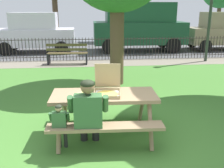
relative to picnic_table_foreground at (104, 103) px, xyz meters
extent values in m
cube|color=#457C30|center=(0.16, 1.24, -0.61)|extent=(28.00, 11.46, 0.02)
cube|color=gray|center=(0.16, 6.27, -0.60)|extent=(28.00, 1.40, 0.01)
cube|color=#515154|center=(0.16, 10.20, -0.60)|extent=(28.00, 6.46, 0.01)
cube|color=#977A59|center=(0.00, 0.00, 0.14)|extent=(1.83, 0.82, 0.06)
cube|color=#977A59|center=(-0.02, -0.60, -0.16)|extent=(1.81, 0.34, 0.05)
cube|color=#977A59|center=(0.02, 0.60, -0.16)|extent=(1.81, 0.34, 0.05)
cylinder|color=#977A59|center=(-0.75, -0.39, -0.24)|extent=(0.09, 0.44, 0.74)
cylinder|color=#977A59|center=(-0.72, 0.44, -0.24)|extent=(0.09, 0.44, 0.74)
cylinder|color=#977A59|center=(0.72, -0.44, -0.24)|extent=(0.09, 0.44, 0.74)
cylinder|color=#977A59|center=(0.75, 0.39, -0.24)|extent=(0.09, 0.44, 0.74)
cube|color=tan|center=(0.05, -0.05, 0.18)|extent=(0.50, 0.50, 0.01)
cube|color=silver|center=(0.05, -0.05, 0.19)|extent=(0.46, 0.46, 0.00)
cube|color=tan|center=(0.02, -0.27, 0.21)|extent=(0.44, 0.07, 0.04)
cube|color=tan|center=(0.08, 0.16, 0.21)|extent=(0.44, 0.07, 0.04)
cube|color=tan|center=(-0.17, -0.03, 0.21)|extent=(0.07, 0.44, 0.04)
cube|color=tan|center=(0.26, -0.08, 0.21)|extent=(0.07, 0.44, 0.04)
cube|color=tan|center=(0.08, 0.18, 0.45)|extent=(0.46, 0.15, 0.44)
cylinder|color=tan|center=(0.05, -0.05, 0.19)|extent=(0.38, 0.38, 0.01)
cylinder|color=#F1CD53|center=(0.05, -0.05, 0.20)|extent=(0.35, 0.35, 0.00)
pyramid|color=#F9DD78|center=(-0.35, 0.10, 0.18)|extent=(0.24, 0.16, 0.01)
cube|color=tan|center=(-0.23, 0.11, 0.18)|extent=(0.05, 0.15, 0.02)
cylinder|color=black|center=(-0.36, -0.17, -0.38)|extent=(0.12, 0.12, 0.44)
cylinder|color=black|center=(-0.37, -0.38, -0.13)|extent=(0.16, 0.43, 0.15)
cylinder|color=black|center=(-0.16, -0.17, -0.38)|extent=(0.12, 0.12, 0.44)
cylinder|color=black|center=(-0.17, -0.38, -0.13)|extent=(0.16, 0.43, 0.15)
cube|color=#386638|center=(-0.28, -0.59, 0.10)|extent=(0.43, 0.23, 0.52)
cylinder|color=#386638|center=(-0.54, -0.53, 0.21)|extent=(0.10, 0.21, 0.31)
cylinder|color=#386638|center=(-0.02, -0.55, 0.21)|extent=(0.10, 0.21, 0.31)
sphere|color=#8C6647|center=(-0.28, -0.57, 0.48)|extent=(0.21, 0.21, 0.21)
ellipsoid|color=black|center=(-0.28, -0.58, 0.53)|extent=(0.21, 0.20, 0.12)
cylinder|color=#2C2C2C|center=(-0.76, -0.36, -0.38)|extent=(0.06, 0.06, 0.44)
cylinder|color=#2C2C2C|center=(-0.76, -0.47, -0.14)|extent=(0.08, 0.21, 0.08)
cylinder|color=#2C2C2C|center=(-0.66, -0.37, -0.38)|extent=(0.06, 0.06, 0.44)
cylinder|color=#2C2C2C|center=(-0.66, -0.47, -0.14)|extent=(0.08, 0.21, 0.08)
cube|color=#386638|center=(-0.71, -0.57, -0.03)|extent=(0.21, 0.12, 0.26)
cylinder|color=#386638|center=(-0.84, -0.55, 0.03)|extent=(0.05, 0.11, 0.16)
cylinder|color=#386638|center=(-0.58, -0.55, 0.03)|extent=(0.05, 0.11, 0.16)
sphere|color=tan|center=(-0.71, -0.56, 0.16)|extent=(0.11, 0.11, 0.11)
ellipsoid|color=#272F20|center=(-0.71, -0.57, 0.19)|extent=(0.11, 0.10, 0.06)
cylinder|color=#2D2823|center=(0.16, 6.97, 0.30)|extent=(19.10, 0.03, 0.03)
cylinder|color=#2D2823|center=(0.16, 6.97, -0.45)|extent=(19.10, 0.03, 0.03)
cylinder|color=#2D2823|center=(-3.85, 6.97, -0.11)|extent=(0.02, 0.02, 0.97)
cylinder|color=#2D2823|center=(-3.70, 6.97, -0.11)|extent=(0.02, 0.02, 0.97)
cylinder|color=#2D2823|center=(-3.56, 6.97, -0.11)|extent=(0.02, 0.02, 0.97)
cylinder|color=#2D2823|center=(-3.42, 6.97, -0.11)|extent=(0.02, 0.02, 0.97)
cylinder|color=#2D2823|center=(-3.28, 6.97, -0.11)|extent=(0.02, 0.02, 0.97)
cylinder|color=#2D2823|center=(-3.14, 6.97, -0.11)|extent=(0.02, 0.02, 0.97)
cylinder|color=#2D2823|center=(-3.00, 6.97, -0.11)|extent=(0.02, 0.02, 0.97)
cylinder|color=#2D2823|center=(-2.86, 6.97, -0.11)|extent=(0.02, 0.02, 0.97)
cylinder|color=#2D2823|center=(-2.72, 6.97, -0.11)|extent=(0.02, 0.02, 0.97)
cylinder|color=#2D2823|center=(-2.58, 6.97, -0.11)|extent=(0.02, 0.02, 0.97)
cylinder|color=#2D2823|center=(-2.44, 6.97, -0.11)|extent=(0.02, 0.02, 0.97)
cylinder|color=#2D2823|center=(-2.30, 6.97, -0.11)|extent=(0.02, 0.02, 0.97)
cylinder|color=#2D2823|center=(-2.16, 6.97, -0.11)|extent=(0.02, 0.02, 0.97)
cylinder|color=#2D2823|center=(-2.02, 6.97, -0.11)|extent=(0.02, 0.02, 0.97)
cylinder|color=#2D2823|center=(-1.88, 6.97, -0.11)|extent=(0.02, 0.02, 0.97)
cylinder|color=#2D2823|center=(-1.74, 6.97, -0.11)|extent=(0.02, 0.02, 0.97)
cylinder|color=#2D2823|center=(-1.60, 6.97, -0.11)|extent=(0.02, 0.02, 0.97)
cylinder|color=#2D2823|center=(-1.46, 6.97, -0.11)|extent=(0.02, 0.02, 0.97)
cylinder|color=#2D2823|center=(-1.32, 6.97, -0.11)|extent=(0.02, 0.02, 0.97)
cylinder|color=#2D2823|center=(-1.18, 6.97, -0.11)|extent=(0.02, 0.02, 0.97)
cylinder|color=#2D2823|center=(-1.04, 6.97, -0.11)|extent=(0.02, 0.02, 0.97)
cylinder|color=#2D2823|center=(-0.90, 6.97, -0.11)|extent=(0.02, 0.02, 0.97)
cylinder|color=#2D2823|center=(-0.76, 6.97, -0.11)|extent=(0.02, 0.02, 0.97)
cylinder|color=#2D2823|center=(-0.62, 6.97, -0.11)|extent=(0.02, 0.02, 0.97)
cylinder|color=#2D2823|center=(-0.48, 6.97, -0.11)|extent=(0.02, 0.02, 0.97)
cylinder|color=#2D2823|center=(-0.33, 6.97, -0.11)|extent=(0.02, 0.02, 0.97)
cylinder|color=#2D2823|center=(-0.19, 6.97, -0.11)|extent=(0.02, 0.02, 0.97)
cylinder|color=#2D2823|center=(-0.05, 6.97, -0.11)|extent=(0.02, 0.02, 0.97)
cylinder|color=#2D2823|center=(0.09, 6.97, -0.11)|extent=(0.02, 0.02, 0.97)
cylinder|color=#2D2823|center=(0.23, 6.97, -0.11)|extent=(0.02, 0.02, 0.97)
cylinder|color=#2D2823|center=(0.37, 6.97, -0.11)|extent=(0.02, 0.02, 0.97)
cylinder|color=#2D2823|center=(0.51, 6.97, -0.11)|extent=(0.02, 0.02, 0.97)
cylinder|color=#2D2823|center=(0.65, 6.97, -0.11)|extent=(0.02, 0.02, 0.97)
cylinder|color=#2D2823|center=(0.79, 6.97, -0.11)|extent=(0.02, 0.02, 0.97)
cylinder|color=#2D2823|center=(0.93, 6.97, -0.11)|extent=(0.02, 0.02, 0.97)
cylinder|color=#2D2823|center=(1.07, 6.97, -0.11)|extent=(0.02, 0.02, 0.97)
cylinder|color=#2D2823|center=(1.21, 6.97, -0.11)|extent=(0.02, 0.02, 0.97)
cylinder|color=#2D2823|center=(1.35, 6.97, -0.11)|extent=(0.02, 0.02, 0.97)
cylinder|color=#2D2823|center=(1.49, 6.97, -0.11)|extent=(0.02, 0.02, 0.97)
cylinder|color=#2D2823|center=(1.63, 6.97, -0.11)|extent=(0.02, 0.02, 0.97)
cylinder|color=#2D2823|center=(1.77, 6.97, -0.11)|extent=(0.02, 0.02, 0.97)
cylinder|color=#2D2823|center=(1.91, 6.97, -0.11)|extent=(0.02, 0.02, 0.97)
cylinder|color=#2D2823|center=(2.05, 6.97, -0.11)|extent=(0.02, 0.02, 0.97)
cylinder|color=#2D2823|center=(2.19, 6.97, -0.11)|extent=(0.02, 0.02, 0.97)
cylinder|color=#2D2823|center=(2.33, 6.97, -0.11)|extent=(0.02, 0.02, 0.97)
cylinder|color=#2D2823|center=(2.47, 6.97, -0.11)|extent=(0.02, 0.02, 0.97)
cylinder|color=#2D2823|center=(2.61, 6.97, -0.11)|extent=(0.02, 0.02, 0.97)
cylinder|color=#2D2823|center=(2.75, 6.97, -0.11)|extent=(0.02, 0.02, 0.97)
cylinder|color=#2D2823|center=(2.89, 6.97, -0.11)|extent=(0.02, 0.02, 0.97)
cylinder|color=#2D2823|center=(3.03, 6.97, -0.11)|extent=(0.02, 0.02, 0.97)
cylinder|color=#2D2823|center=(3.18, 6.97, -0.11)|extent=(0.02, 0.02, 0.97)
cylinder|color=#2D2823|center=(3.32, 6.97, -0.11)|extent=(0.02, 0.02, 0.97)
cylinder|color=#2D2823|center=(3.46, 6.97, -0.11)|extent=(0.02, 0.02, 0.97)
cylinder|color=#2D2823|center=(3.60, 6.97, -0.11)|extent=(0.02, 0.02, 0.97)
cylinder|color=#2D2823|center=(3.74, 6.97, -0.11)|extent=(0.02, 0.02, 0.97)
cylinder|color=#2D2823|center=(3.88, 6.97, -0.11)|extent=(0.02, 0.02, 0.97)
cylinder|color=#2D2823|center=(4.02, 6.97, -0.11)|extent=(0.02, 0.02, 0.97)
cylinder|color=#2D2823|center=(4.16, 6.97, -0.11)|extent=(0.02, 0.02, 0.97)
cylinder|color=#2D2823|center=(4.30, 6.97, -0.11)|extent=(0.02, 0.02, 0.97)
cylinder|color=#2D2823|center=(4.44, 6.97, -0.11)|extent=(0.02, 0.02, 0.97)
cylinder|color=#2D2823|center=(4.58, 6.97, -0.11)|extent=(0.02, 0.02, 0.97)
cylinder|color=#2D2823|center=(4.72, 6.97, -0.11)|extent=(0.02, 0.02, 0.97)
cylinder|color=#2D2823|center=(4.86, 6.97, -0.11)|extent=(0.02, 0.02, 0.97)
cylinder|color=#2D2823|center=(5.00, 6.97, -0.11)|extent=(0.02, 0.02, 0.97)
cylinder|color=#2D2823|center=(5.14, 6.97, -0.11)|extent=(0.02, 0.02, 0.97)
cylinder|color=#2D2823|center=(5.28, 6.97, -0.11)|extent=(0.02, 0.02, 0.97)
cylinder|color=#2D2823|center=(5.42, 6.97, -0.11)|extent=(0.02, 0.02, 0.97)
cylinder|color=#2D2823|center=(5.56, 6.97, -0.11)|extent=(0.02, 0.02, 0.97)
cylinder|color=#2D2823|center=(5.70, 6.97, -0.11)|extent=(0.02, 0.02, 0.97)
cylinder|color=#2D2823|center=(5.84, 6.97, -0.11)|extent=(0.02, 0.02, 0.97)
cube|color=brown|center=(-1.06, 6.34, -0.16)|extent=(1.60, 0.19, 0.04)
cube|color=brown|center=(-1.07, 6.20, -0.16)|extent=(1.60, 0.19, 0.04)
cube|color=brown|center=(-1.07, 6.06, -0.16)|extent=(1.60, 0.19, 0.04)
cube|color=brown|center=(-1.08, 6.00, 0.02)|extent=(1.60, 0.15, 0.11)
cube|color=brown|center=(-1.08, 6.00, 0.20)|extent=(1.60, 0.15, 0.11)
cube|color=black|center=(-0.31, 6.10, -0.38)|extent=(0.07, 0.44, 0.44)
cube|color=black|center=(-1.83, 6.19, -0.38)|extent=(0.07, 0.44, 0.44)
cylinder|color=#2D382D|center=(4.76, 6.23, 1.48)|extent=(0.12, 0.12, 4.16)
cylinder|color=brown|center=(0.59, 3.24, 0.53)|extent=(0.40, 0.40, 2.26)
cube|color=silver|center=(-2.87, 9.29, 0.16)|extent=(3.94, 1.81, 0.84)
cube|color=silver|center=(-2.87, 9.29, 0.98)|extent=(2.24, 1.57, 0.80)
cube|color=#262D38|center=(-2.16, 9.31, 0.98)|extent=(0.07, 1.46, 0.68)
cylinder|color=black|center=(-1.53, 8.46, -0.28)|extent=(0.64, 0.13, 0.64)
cylinder|color=black|center=(-1.57, 10.18, -0.28)|extent=(0.64, 0.13, 0.64)
cylinder|color=black|center=(-4.18, 8.40, -0.28)|extent=(0.64, 0.13, 0.64)
cylinder|color=black|center=(-4.22, 10.12, -0.28)|extent=(0.64, 0.13, 0.64)
cube|color=#19482C|center=(2.44, 9.29, 0.35)|extent=(4.71, 1.99, 1.10)
cube|color=#19482C|center=(2.44, 9.29, 1.38)|extent=(3.41, 1.74, 0.96)
cube|color=#262D38|center=(3.54, 9.29, 1.38)|extent=(0.05, 1.67, 0.82)
cylinder|color=black|center=(4.03, 8.30, -0.22)|extent=(0.76, 0.11, 0.76)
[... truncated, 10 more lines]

